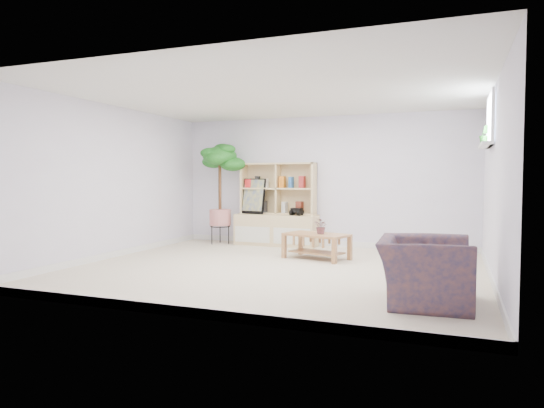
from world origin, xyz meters
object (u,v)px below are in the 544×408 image
(storage_unit, at_px, (276,204))
(armchair, at_px, (424,266))
(coffee_table, at_px, (317,246))
(floor_tree, at_px, (220,193))

(storage_unit, distance_m, armchair, 4.50)
(storage_unit, distance_m, coffee_table, 1.77)
(storage_unit, xyz_separation_m, armchair, (2.86, -3.46, -0.40))
(storage_unit, bearing_deg, coffee_table, -47.73)
(coffee_table, height_order, floor_tree, floor_tree)
(floor_tree, height_order, armchair, floor_tree)
(armchair, bearing_deg, storage_unit, 36.50)
(floor_tree, relative_size, armchair, 1.91)
(storage_unit, relative_size, coffee_table, 1.59)
(floor_tree, bearing_deg, storage_unit, 9.99)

